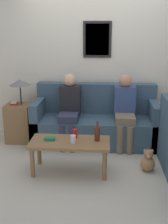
{
  "coord_description": "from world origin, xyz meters",
  "views": [
    {
      "loc": [
        0.16,
        -4.03,
        1.91
      ],
      "look_at": [
        -0.15,
        -0.08,
        0.7
      ],
      "focal_mm": 45.0,
      "sensor_mm": 36.0,
      "label": 1
    }
  ],
  "objects_px": {
    "coffee_table": "(70,146)",
    "drinking_glass": "(73,139)",
    "couch_main": "(95,123)",
    "teddy_bear": "(148,161)",
    "wine_bottle": "(97,133)",
    "person_left": "(69,107)",
    "person_right": "(125,109)"
  },
  "relations": [
    {
      "from": "coffee_table",
      "to": "teddy_bear",
      "type": "distance_m",
      "value": 1.1
    },
    {
      "from": "coffee_table",
      "to": "wine_bottle",
      "type": "height_order",
      "value": "wine_bottle"
    },
    {
      "from": "couch_main",
      "to": "teddy_bear",
      "type": "distance_m",
      "value": 1.25
    },
    {
      "from": "couch_main",
      "to": "person_left",
      "type": "relative_size",
      "value": 1.74
    },
    {
      "from": "wine_bottle",
      "to": "person_right",
      "type": "xyz_separation_m",
      "value": [
        0.41,
        0.89,
        0.09
      ]
    },
    {
      "from": "wine_bottle",
      "to": "person_left",
      "type": "xyz_separation_m",
      "value": [
        -0.49,
        0.89,
        0.09
      ]
    },
    {
      "from": "coffee_table",
      "to": "drinking_glass",
      "type": "height_order",
      "value": "drinking_glass"
    },
    {
      "from": "wine_bottle",
      "to": "person_left",
      "type": "relative_size",
      "value": 0.23
    },
    {
      "from": "couch_main",
      "to": "wine_bottle",
      "type": "distance_m",
      "value": 1.05
    },
    {
      "from": "couch_main",
      "to": "person_right",
      "type": "xyz_separation_m",
      "value": [
        0.48,
        -0.14,
        0.31
      ]
    },
    {
      "from": "couch_main",
      "to": "person_left",
      "type": "distance_m",
      "value": 0.54
    },
    {
      "from": "person_right",
      "to": "drinking_glass",
      "type": "bearing_deg",
      "value": -125.82
    },
    {
      "from": "couch_main",
      "to": "drinking_glass",
      "type": "bearing_deg",
      "value": -102.21
    },
    {
      "from": "couch_main",
      "to": "person_left",
      "type": "xyz_separation_m",
      "value": [
        -0.42,
        -0.14,
        0.3
      ]
    },
    {
      "from": "wine_bottle",
      "to": "teddy_bear",
      "type": "relative_size",
      "value": 0.87
    },
    {
      "from": "couch_main",
      "to": "teddy_bear",
      "type": "relative_size",
      "value": 6.5
    },
    {
      "from": "wine_bottle",
      "to": "drinking_glass",
      "type": "xyz_separation_m",
      "value": [
        -0.31,
        -0.12,
        -0.05
      ]
    },
    {
      "from": "person_right",
      "to": "couch_main",
      "type": "bearing_deg",
      "value": 163.44
    },
    {
      "from": "person_left",
      "to": "wine_bottle",
      "type": "bearing_deg",
      "value": -61.44
    },
    {
      "from": "wine_bottle",
      "to": "person_right",
      "type": "bearing_deg",
      "value": 65.01
    },
    {
      "from": "wine_bottle",
      "to": "couch_main",
      "type": "bearing_deg",
      "value": 93.48
    },
    {
      "from": "couch_main",
      "to": "drinking_glass",
      "type": "distance_m",
      "value": 1.18
    },
    {
      "from": "couch_main",
      "to": "teddy_bear",
      "type": "bearing_deg",
      "value": -51.95
    },
    {
      "from": "coffee_table",
      "to": "person_right",
      "type": "distance_m",
      "value": 1.25
    },
    {
      "from": "couch_main",
      "to": "wine_bottle",
      "type": "xyz_separation_m",
      "value": [
        0.06,
        -1.03,
        0.21
      ]
    },
    {
      "from": "couch_main",
      "to": "drinking_glass",
      "type": "relative_size",
      "value": 18.69
    },
    {
      "from": "wine_bottle",
      "to": "drinking_glass",
      "type": "distance_m",
      "value": 0.34
    },
    {
      "from": "drinking_glass",
      "to": "person_right",
      "type": "relative_size",
      "value": 0.09
    },
    {
      "from": "wine_bottle",
      "to": "person_right",
      "type": "height_order",
      "value": "person_right"
    },
    {
      "from": "drinking_glass",
      "to": "person_right",
      "type": "distance_m",
      "value": 1.25
    },
    {
      "from": "wine_bottle",
      "to": "person_left",
      "type": "distance_m",
      "value": 1.02
    },
    {
      "from": "person_left",
      "to": "person_right",
      "type": "xyz_separation_m",
      "value": [
        0.9,
        -0.01,
        0.0
      ]
    }
  ]
}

